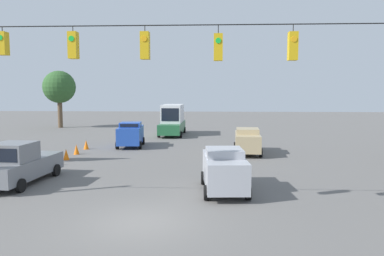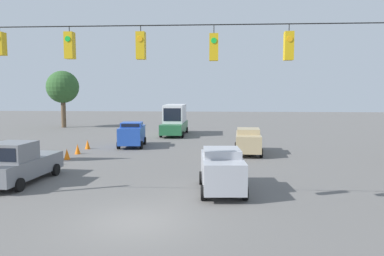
% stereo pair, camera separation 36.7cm
% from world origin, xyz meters
% --- Properties ---
extents(ground_plane, '(140.00, 140.00, 0.00)m').
position_xyz_m(ground_plane, '(0.00, 0.00, 0.00)').
color(ground_plane, '#605E5B').
extents(overhead_signal_span, '(22.53, 0.38, 7.46)m').
position_xyz_m(overhead_signal_span, '(-0.07, -1.06, 5.01)').
color(overhead_signal_span, slate).
rests_on(overhead_signal_span, ground_plane).
extents(sedan_silver_crossing_near, '(2.22, 4.28, 2.00)m').
position_xyz_m(sedan_silver_crossing_near, '(-3.04, -4.20, 1.04)').
color(sedan_silver_crossing_near, '#A8AAB2').
rests_on(sedan_silver_crossing_near, ground_plane).
extents(sedan_tan_oncoming_far, '(2.18, 4.59, 1.87)m').
position_xyz_m(sedan_tan_oncoming_far, '(-5.11, -14.72, 0.98)').
color(sedan_tan_oncoming_far, tan).
rests_on(sedan_tan_oncoming_far, ground_plane).
extents(box_truck_green_withflow_deep, '(2.47, 6.73, 3.16)m').
position_xyz_m(box_truck_green_withflow_deep, '(1.60, -26.18, 1.55)').
color(box_truck_green_withflow_deep, '#236038').
rests_on(box_truck_green_withflow_deep, ground_plane).
extents(pickup_truck_grey_parked_shoulder, '(2.43, 5.28, 2.12)m').
position_xyz_m(pickup_truck_grey_parked_shoulder, '(7.08, -5.15, 0.98)').
color(pickup_truck_grey_parked_shoulder, slate).
rests_on(pickup_truck_grey_parked_shoulder, ground_plane).
extents(sedan_blue_withflow_far, '(2.29, 4.04, 2.03)m').
position_xyz_m(sedan_blue_withflow_far, '(4.20, -17.61, 1.05)').
color(sedan_blue_withflow_far, '#234CB2').
rests_on(sedan_blue_withflow_far, ground_plane).
extents(traffic_cone_nearest, '(0.41, 0.41, 0.74)m').
position_xyz_m(traffic_cone_nearest, '(7.46, -5.23, 0.37)').
color(traffic_cone_nearest, orange).
rests_on(traffic_cone_nearest, ground_plane).
extents(traffic_cone_second, '(0.41, 0.41, 0.74)m').
position_xyz_m(traffic_cone_second, '(7.23, -7.21, 0.37)').
color(traffic_cone_second, orange).
rests_on(traffic_cone_second, ground_plane).
extents(traffic_cone_third, '(0.41, 0.41, 0.74)m').
position_xyz_m(traffic_cone_third, '(7.41, -9.66, 0.37)').
color(traffic_cone_third, orange).
rests_on(traffic_cone_third, ground_plane).
extents(traffic_cone_fourth, '(0.41, 0.41, 0.74)m').
position_xyz_m(traffic_cone_fourth, '(7.27, -11.58, 0.37)').
color(traffic_cone_fourth, orange).
rests_on(traffic_cone_fourth, ground_plane).
extents(traffic_cone_fifth, '(0.41, 0.41, 0.74)m').
position_xyz_m(traffic_cone_fifth, '(7.36, -13.75, 0.37)').
color(traffic_cone_fifth, orange).
rests_on(traffic_cone_fifth, ground_plane).
extents(traffic_cone_farthest, '(0.41, 0.41, 0.74)m').
position_xyz_m(traffic_cone_farthest, '(7.45, -16.14, 0.37)').
color(traffic_cone_farthest, orange).
rests_on(traffic_cone_farthest, ground_plane).
extents(tree_horizon_left, '(4.01, 4.01, 7.10)m').
position_xyz_m(tree_horizon_left, '(16.47, -33.16, 5.03)').
color(tree_horizon_left, brown).
rests_on(tree_horizon_left, ground_plane).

